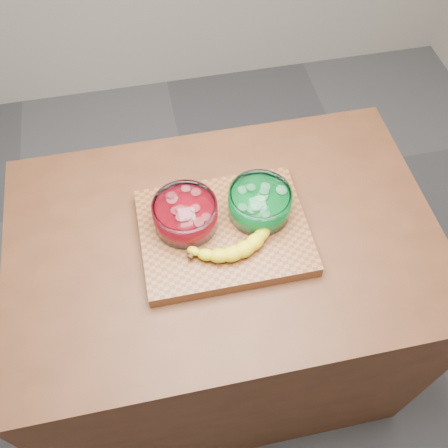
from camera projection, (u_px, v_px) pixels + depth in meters
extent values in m
plane|color=#4F4F53|center=(224.00, 350.00, 2.12)|extent=(3.50, 3.50, 0.00)
cube|color=#502B18|center=(224.00, 305.00, 1.75)|extent=(1.20, 0.80, 0.90)
cube|color=brown|center=(224.00, 232.00, 1.36)|extent=(0.45, 0.35, 0.04)
cylinder|color=white|center=(185.00, 214.00, 1.32)|extent=(0.17, 0.17, 0.08)
cylinder|color=#A80715|center=(186.00, 217.00, 1.33)|extent=(0.15, 0.15, 0.05)
cylinder|color=#D5434D|center=(185.00, 210.00, 1.30)|extent=(0.14, 0.14, 0.02)
cylinder|color=white|center=(260.00, 203.00, 1.34)|extent=(0.17, 0.17, 0.08)
cylinder|color=#08852B|center=(259.00, 205.00, 1.35)|extent=(0.15, 0.15, 0.05)
cylinder|color=#61CF75|center=(260.00, 198.00, 1.32)|extent=(0.14, 0.14, 0.02)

